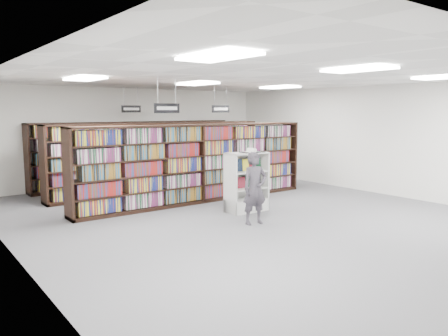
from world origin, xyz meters
TOP-DOWN VIEW (x-y plane):
  - floor at (0.00, 0.00)m, footprint 12.00×12.00m
  - ceiling at (0.00, 0.00)m, footprint 10.00×12.00m
  - wall_back at (0.00, 6.00)m, footprint 10.00×0.10m
  - wall_left at (-5.00, 0.00)m, footprint 0.10×12.00m
  - wall_right at (5.00, 0.00)m, footprint 0.10×12.00m
  - bookshelf_row_near at (0.00, 2.00)m, footprint 7.00×0.60m
  - bookshelf_row_mid at (0.00, 4.00)m, footprint 7.00×0.60m
  - bookshelf_row_far at (0.00, 5.70)m, footprint 7.00×0.60m
  - aisle_sign_left at (-1.50, 1.00)m, footprint 0.65×0.02m
  - aisle_sign_right at (1.50, 3.00)m, footprint 0.65×0.02m
  - aisle_sign_center at (-0.50, 5.00)m, footprint 0.65×0.02m
  - troffer_front_left at (-3.00, -3.00)m, footprint 0.60×1.20m
  - troffer_front_center at (0.00, -3.00)m, footprint 0.60×1.20m
  - troffer_front_right at (3.00, -3.00)m, footprint 0.60×1.20m
  - troffer_back_left at (-3.00, 2.00)m, footprint 0.60×1.20m
  - troffer_back_center at (0.00, 2.00)m, footprint 0.60×1.20m
  - troffer_back_right at (3.00, 2.00)m, footprint 0.60×1.20m
  - endcap_display at (0.31, 0.38)m, footprint 1.05×0.54m
  - open_book at (0.43, 0.29)m, footprint 0.59×0.38m
  - shopper at (-0.33, -0.70)m, footprint 0.63×0.47m

SIDE VIEW (x-z plane):
  - floor at x=0.00m, z-range 0.00..0.00m
  - endcap_display at x=0.31m, z-range -0.24..1.21m
  - shopper at x=-0.33m, z-range 0.00..1.57m
  - bookshelf_row_near at x=0.00m, z-range 0.00..2.10m
  - bookshelf_row_mid at x=0.00m, z-range 0.00..2.10m
  - bookshelf_row_far at x=0.00m, z-range 0.00..2.10m
  - open_book at x=0.43m, z-range 1.42..1.55m
  - wall_back at x=0.00m, z-range 0.00..3.20m
  - wall_left at x=-5.00m, z-range 0.00..3.20m
  - wall_right at x=5.00m, z-range 0.00..3.20m
  - aisle_sign_left at x=-1.50m, z-range 2.13..2.93m
  - aisle_sign_right at x=1.50m, z-range 2.13..2.93m
  - aisle_sign_center at x=-0.50m, z-range 2.13..2.93m
  - troffer_front_left at x=-3.00m, z-range 3.14..3.18m
  - troffer_front_center at x=0.00m, z-range 3.14..3.18m
  - troffer_front_right at x=3.00m, z-range 3.14..3.18m
  - troffer_back_left at x=-3.00m, z-range 3.14..3.18m
  - troffer_back_center at x=0.00m, z-range 3.14..3.18m
  - troffer_back_right at x=3.00m, z-range 3.14..3.18m
  - ceiling at x=0.00m, z-range 3.15..3.25m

